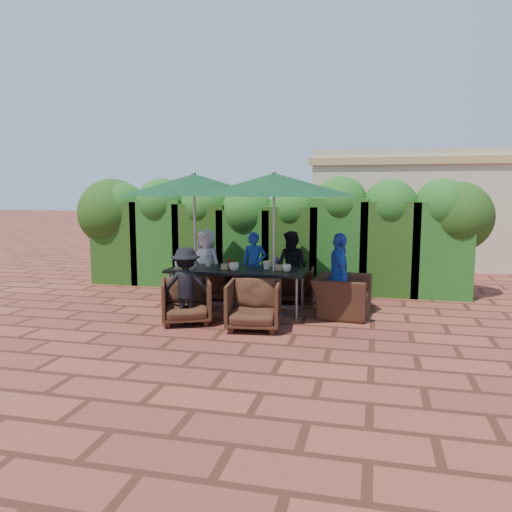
% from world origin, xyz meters
% --- Properties ---
extents(ground, '(80.00, 80.00, 0.00)m').
position_xyz_m(ground, '(0.00, 0.00, 0.00)').
color(ground, brown).
rests_on(ground, ground).
extents(dining_table, '(2.43, 0.90, 0.75)m').
position_xyz_m(dining_table, '(-0.13, 0.10, 0.68)').
color(dining_table, black).
rests_on(dining_table, ground).
extents(umbrella_left, '(2.65, 2.65, 2.46)m').
position_xyz_m(umbrella_left, '(-0.90, 0.12, 2.21)').
color(umbrella_left, gray).
rests_on(umbrella_left, ground).
extents(umbrella_right, '(2.77, 2.77, 2.46)m').
position_xyz_m(umbrella_right, '(0.55, 0.03, 2.21)').
color(umbrella_right, gray).
rests_on(umbrella_right, ground).
extents(chair_far_left, '(0.81, 0.76, 0.81)m').
position_xyz_m(chair_far_left, '(-0.90, 0.98, 0.40)').
color(chair_far_left, black).
rests_on(chair_far_left, ground).
extents(chair_far_mid, '(0.85, 0.82, 0.69)m').
position_xyz_m(chair_far_mid, '(-0.21, 1.14, 0.34)').
color(chair_far_mid, black).
rests_on(chair_far_mid, ground).
extents(chair_far_right, '(0.77, 0.73, 0.73)m').
position_xyz_m(chair_far_right, '(0.74, 1.12, 0.37)').
color(chair_far_right, black).
rests_on(chair_far_right, ground).
extents(chair_near_left, '(0.99, 0.97, 0.79)m').
position_xyz_m(chair_near_left, '(-0.71, -0.85, 0.39)').
color(chair_near_left, black).
rests_on(chair_near_left, ground).
extents(chair_near_right, '(0.89, 0.84, 0.82)m').
position_xyz_m(chair_near_right, '(0.44, -0.95, 0.41)').
color(chair_near_right, black).
rests_on(chair_near_right, ground).
extents(chair_end_right, '(0.76, 1.08, 0.90)m').
position_xyz_m(chair_end_right, '(1.70, 0.22, 0.45)').
color(chair_end_right, black).
rests_on(chair_end_right, ground).
extents(adult_far_left, '(0.78, 0.64, 1.36)m').
position_xyz_m(adult_far_left, '(-1.02, 1.07, 0.68)').
color(adult_far_left, silver).
rests_on(adult_far_left, ground).
extents(adult_far_mid, '(0.52, 0.44, 1.32)m').
position_xyz_m(adult_far_mid, '(-0.06, 1.11, 0.66)').
color(adult_far_mid, '#2047B2').
rests_on(adult_far_mid, ground).
extents(adult_far_right, '(0.76, 0.62, 1.36)m').
position_xyz_m(adult_far_right, '(0.69, 1.09, 0.68)').
color(adult_far_right, black).
rests_on(adult_far_right, ground).
extents(adult_near_left, '(0.86, 0.55, 1.24)m').
position_xyz_m(adult_near_left, '(-0.67, -0.93, 0.62)').
color(adult_near_left, black).
rests_on(adult_near_left, ground).
extents(adult_end_right, '(0.65, 0.92, 1.43)m').
position_xyz_m(adult_end_right, '(1.66, 0.05, 0.71)').
color(adult_end_right, '#2047B2').
rests_on(adult_end_right, ground).
extents(child_left, '(0.29, 0.24, 0.75)m').
position_xyz_m(child_left, '(-0.46, 1.07, 0.38)').
color(child_left, '#BF436F').
rests_on(child_left, ground).
extents(child_right, '(0.31, 0.26, 0.85)m').
position_xyz_m(child_right, '(0.37, 1.15, 0.42)').
color(child_right, purple).
rests_on(child_right, ground).
extents(pedestrian_a, '(1.66, 0.77, 1.71)m').
position_xyz_m(pedestrian_a, '(1.40, 4.31, 0.86)').
color(pedestrian_a, '#217C2C').
rests_on(pedestrian_a, ground).
extents(pedestrian_b, '(0.95, 0.72, 1.75)m').
position_xyz_m(pedestrian_b, '(2.38, 4.47, 0.88)').
color(pedestrian_b, '#BF436F').
rests_on(pedestrian_b, ground).
extents(pedestrian_c, '(1.16, 1.23, 1.82)m').
position_xyz_m(pedestrian_c, '(3.61, 4.18, 0.91)').
color(pedestrian_c, gray).
rests_on(pedestrian_c, ground).
extents(cup_a, '(0.18, 0.18, 0.14)m').
position_xyz_m(cup_a, '(-1.13, -0.06, 0.82)').
color(cup_a, beige).
rests_on(cup_a, dining_table).
extents(cup_b, '(0.13, 0.13, 0.12)m').
position_xyz_m(cup_b, '(-0.71, 0.25, 0.81)').
color(cup_b, beige).
rests_on(cup_b, dining_table).
extents(cup_c, '(0.18, 0.18, 0.14)m').
position_xyz_m(cup_c, '(-0.13, -0.06, 0.82)').
color(cup_c, beige).
rests_on(cup_c, dining_table).
extents(cup_d, '(0.16, 0.16, 0.15)m').
position_xyz_m(cup_d, '(0.39, 0.21, 0.82)').
color(cup_d, beige).
rests_on(cup_d, dining_table).
extents(cup_e, '(0.16, 0.16, 0.13)m').
position_xyz_m(cup_e, '(0.77, 0.04, 0.81)').
color(cup_e, beige).
rests_on(cup_e, dining_table).
extents(ketchup_bottle, '(0.04, 0.04, 0.17)m').
position_xyz_m(ketchup_bottle, '(-0.30, 0.21, 0.83)').
color(ketchup_bottle, '#B20C0A').
rests_on(ketchup_bottle, dining_table).
extents(sauce_bottle, '(0.04, 0.04, 0.17)m').
position_xyz_m(sauce_bottle, '(-0.19, 0.15, 0.83)').
color(sauce_bottle, '#4C230C').
rests_on(sauce_bottle, dining_table).
extents(serving_tray, '(0.35, 0.25, 0.02)m').
position_xyz_m(serving_tray, '(-1.04, -0.07, 0.76)').
color(serving_tray, '#946D47').
rests_on(serving_tray, dining_table).
extents(number_block_left, '(0.12, 0.06, 0.10)m').
position_xyz_m(number_block_left, '(-0.33, 0.04, 0.80)').
color(number_block_left, tan).
rests_on(number_block_left, dining_table).
extents(number_block_right, '(0.12, 0.06, 0.10)m').
position_xyz_m(number_block_right, '(0.61, 0.14, 0.80)').
color(number_block_right, tan).
rests_on(number_block_right, dining_table).
extents(hedge_wall, '(9.10, 1.60, 2.42)m').
position_xyz_m(hedge_wall, '(-0.14, 2.32, 1.33)').
color(hedge_wall, '#1E3E11').
rests_on(hedge_wall, ground).
extents(building, '(6.20, 3.08, 3.20)m').
position_xyz_m(building, '(3.50, 6.99, 1.61)').
color(building, '#C6B593').
rests_on(building, ground).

